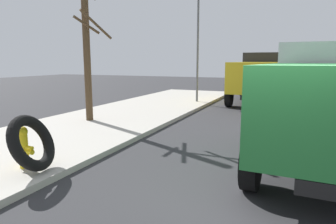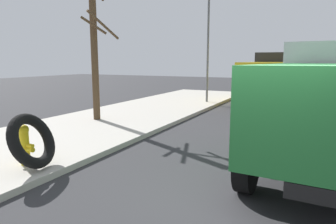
# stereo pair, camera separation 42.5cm
# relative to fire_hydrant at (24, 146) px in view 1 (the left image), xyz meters

# --- Properties ---
(ground_plane) EXTENTS (80.00, 80.00, 0.00)m
(ground_plane) POSITION_rel_fire_hydrant_xyz_m (0.30, -4.92, -0.64)
(ground_plane) COLOR #2D2D30
(fire_hydrant) EXTENTS (0.23, 0.52, 0.92)m
(fire_hydrant) POSITION_rel_fire_hydrant_xyz_m (0.00, 0.00, 0.00)
(fire_hydrant) COLOR yellow
(fire_hydrant) RESTS_ON sidewalk_curb
(loose_tire) EXTENTS (1.39, 1.00, 1.24)m
(loose_tire) POSITION_rel_fire_hydrant_xyz_m (-0.08, -0.35, 0.13)
(loose_tire) COLOR black
(loose_tire) RESTS_ON sidewalk_curb
(dump_truck_green) EXTENTS (7.09, 3.02, 3.00)m
(dump_truck_green) POSITION_rel_fire_hydrant_xyz_m (3.57, -6.03, 0.97)
(dump_truck_green) COLOR #237033
(dump_truck_green) RESTS_ON ground
(dump_truck_yellow) EXTENTS (7.02, 2.84, 3.00)m
(dump_truck_yellow) POSITION_rel_fire_hydrant_xyz_m (14.13, -3.35, 0.97)
(dump_truck_yellow) COLOR gold
(dump_truck_yellow) RESTS_ON ground
(bare_tree) EXTENTS (1.62, 1.62, 5.91)m
(bare_tree) POSITION_rel_fire_hydrant_xyz_m (4.97, 2.04, 2.40)
(bare_tree) COLOR #4C3823
(bare_tree) RESTS_ON sidewalk_curb
(street_light_pole) EXTENTS (0.12, 0.12, 5.65)m
(street_light_pole) POSITION_rel_fire_hydrant_xyz_m (11.96, -0.15, 2.34)
(street_light_pole) COLOR #595B5E
(street_light_pole) RESTS_ON sidewalk_curb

